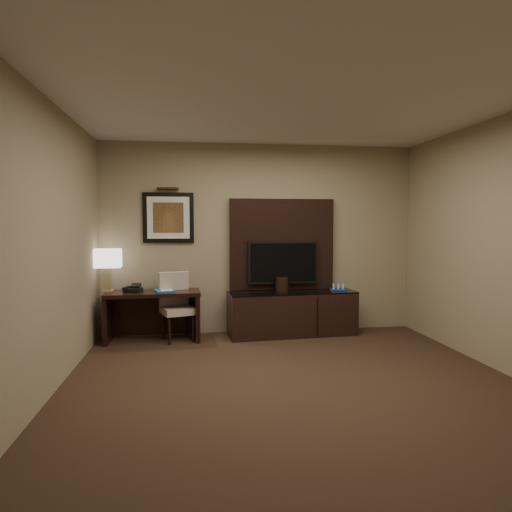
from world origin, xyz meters
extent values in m
cube|color=#2F1F15|center=(0.00, 0.00, -0.01)|extent=(4.50, 5.00, 0.01)
cube|color=silver|center=(0.00, 0.00, 2.70)|extent=(4.50, 5.00, 0.01)
cube|color=gray|center=(0.00, 2.50, 1.35)|extent=(4.50, 0.01, 2.70)
cube|color=gray|center=(0.00, -2.50, 1.35)|extent=(4.50, 0.01, 2.70)
cube|color=gray|center=(-2.25, 0.00, 1.35)|extent=(0.01, 5.00, 2.70)
cube|color=black|center=(-1.50, 2.15, 0.33)|extent=(1.26, 0.58, 0.67)
cube|color=black|center=(0.41, 2.20, 0.31)|extent=(1.82, 0.63, 0.62)
cube|color=black|center=(0.30, 2.44, 1.27)|extent=(1.50, 0.12, 1.30)
cube|color=black|center=(0.30, 2.34, 1.02)|extent=(1.00, 0.08, 0.60)
cube|color=black|center=(-1.30, 2.48, 1.65)|extent=(0.70, 0.04, 0.70)
cylinder|color=#3D2713|center=(-1.30, 2.44, 2.05)|extent=(0.04, 0.04, 0.30)
cube|color=#185AA1|center=(-1.35, 2.13, 0.67)|extent=(0.30, 0.35, 0.02)
imported|color=#C5B19B|center=(-1.41, 2.15, 0.77)|extent=(0.16, 0.05, 0.21)
cylinder|color=black|center=(0.26, 2.22, 0.72)|extent=(0.20, 0.20, 0.20)
camera|label=1|loc=(-0.96, -4.01, 1.56)|focal=32.00mm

